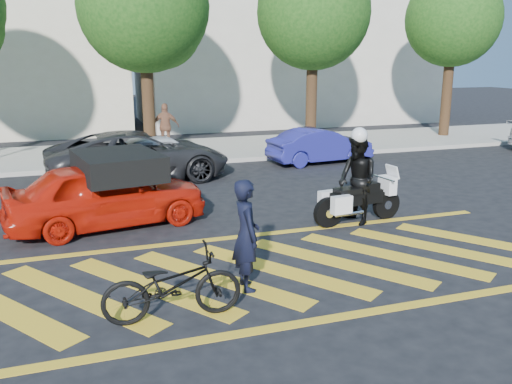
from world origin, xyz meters
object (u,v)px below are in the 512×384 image
object	(u,v)px
officer_bike	(246,235)
parked_right	(320,146)
officer_moto	(357,180)
bicycle	(172,285)
parked_mid_left	(139,156)
red_convertible	(106,194)
police_motorcycle	(357,200)
parked_mid_right	(162,154)

from	to	relation	value
officer_bike	parked_right	bearing A→B (deg)	-30.93
officer_bike	officer_moto	size ratio (longest dim) A/B	0.91
bicycle	parked_right	xyz separation A→B (m)	(6.85, 9.75, 0.09)
parked_right	parked_mid_left	bearing A→B (deg)	90.99
officer_moto	red_convertible	distance (m)	5.40
police_motorcycle	bicycle	bearing A→B (deg)	-152.26
parked_mid_left	officer_bike	bearing A→B (deg)	179.54
officer_moto	bicycle	bearing A→B (deg)	-62.14
officer_bike	parked_right	distance (m)	10.67
police_motorcycle	parked_mid_left	world-z (taller)	parked_mid_left
bicycle	parked_right	bearing A→B (deg)	-33.43
bicycle	police_motorcycle	bearing A→B (deg)	-53.90
police_motorcycle	red_convertible	xyz separation A→B (m)	(-5.19, 1.51, 0.19)
red_convertible	parked_mid_left	bearing A→B (deg)	-26.13
parked_right	officer_bike	bearing A→B (deg)	142.54
police_motorcycle	parked_mid_right	size ratio (longest dim) A/B	0.60
bicycle	officer_bike	bearing A→B (deg)	-61.45
red_convertible	parked_right	distance (m)	8.98
parked_right	officer_moto	bearing A→B (deg)	155.23
police_motorcycle	parked_mid_right	bearing A→B (deg)	109.14
police_motorcycle	officer_moto	bearing A→B (deg)	157.95
police_motorcycle	parked_right	xyz separation A→B (m)	(2.22, 6.57, 0.07)
parked_mid_left	parked_right	world-z (taller)	parked_mid_left
parked_mid_right	parked_right	size ratio (longest dim) A/B	1.01
officer_moto	red_convertible	size ratio (longest dim) A/B	0.46
parked_mid_right	officer_bike	bearing A→B (deg)	172.25
officer_bike	parked_mid_right	world-z (taller)	officer_bike
bicycle	parked_mid_left	bearing A→B (deg)	-2.46
red_convertible	parked_mid_left	size ratio (longest dim) A/B	0.80
bicycle	parked_mid_left	xyz separation A→B (m)	(0.65, 8.99, 0.22)
parked_right	police_motorcycle	bearing A→B (deg)	155.35
police_motorcycle	parked_mid_left	bearing A→B (deg)	117.72
officer_bike	police_motorcycle	bearing A→B (deg)	-52.45
red_convertible	officer_bike	bearing A→B (deg)	-165.81
parked_mid_right	officer_moto	bearing A→B (deg)	-160.96
officer_bike	parked_right	world-z (taller)	officer_bike
police_motorcycle	red_convertible	size ratio (longest dim) A/B	0.52
officer_bike	officer_moto	bearing A→B (deg)	-52.29
bicycle	parked_right	world-z (taller)	parked_right
officer_bike	officer_moto	xyz separation A→B (m)	(3.33, 2.53, 0.09)
officer_moto	parked_mid_left	world-z (taller)	officer_moto
officer_moto	parked_right	bearing A→B (deg)	154.53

